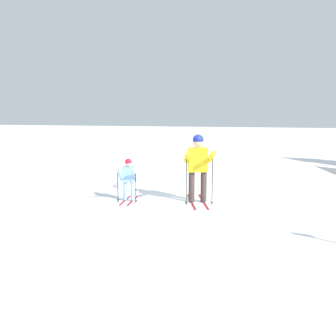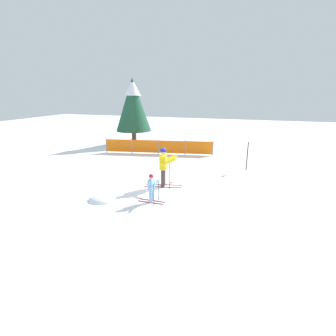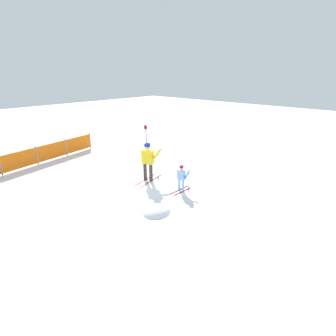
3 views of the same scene
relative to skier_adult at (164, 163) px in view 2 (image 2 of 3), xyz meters
name	(u,v)px [view 2 (image 2 of 3)]	position (x,y,z in m)	size (l,w,h in m)	color
ground_plane	(166,184)	(0.00, 0.28, -1.03)	(60.00, 60.00, 0.00)	white
skier_adult	(164,163)	(0.00, 0.00, 0.00)	(1.65, 0.83, 1.71)	maroon
skier_child	(152,186)	(0.13, -1.74, -0.39)	(1.02, 0.53, 1.09)	maroon
safety_fence	(158,147)	(-2.39, 5.66, -0.54)	(7.02, 1.39, 0.98)	gray
conifer_far	(133,104)	(-5.36, 8.27, 2.05)	(2.68, 2.68, 4.97)	#4C3823
trail_marker	(248,153)	(3.28, 3.66, -0.10)	(0.05, 0.28, 1.50)	black
snow_mound	(102,200)	(-1.73, -2.21, -1.03)	(1.02, 0.87, 0.41)	white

